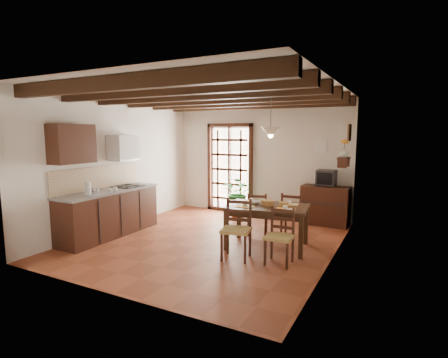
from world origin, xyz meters
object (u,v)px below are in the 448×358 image
Objects in this scene: chair_near_left at (236,240)px; sideboard at (325,205)px; kitchen_counter at (110,212)px; pendant_lamp at (271,131)px; crt_tv at (326,178)px; dining_table at (267,211)px; chair_far_left at (257,221)px; chair_near_right at (279,247)px; potted_plant at (238,193)px; chair_far_right at (292,224)px.

sideboard is at bearing 62.25° from chair_near_left.
kitchen_counter is 3.55m from pendant_lamp.
kitchen_counter is at bearing -141.74° from crt_tv.
dining_table is 0.88m from chair_near_left.
chair_far_left is 2.14× the size of crt_tv.
kitchen_counter is 5.58× the size of crt_tv.
chair_near_left is 0.95× the size of sideboard.
crt_tv reaches higher than chair_near_right.
chair_near_right reaches higher than dining_table.
chair_near_right is at bearing -53.11° from potted_plant.
chair_far_left is at bearing 28.82° from kitchen_counter.
dining_table is 1.74× the size of chair_near_right.
chair_far_left is (-0.91, 1.32, -0.00)m from chair_near_right.
kitchen_counter is 1.47× the size of dining_table.
chair_far_left reaches higher than dining_table.
kitchen_counter is 3.63m from chair_far_right.
dining_table is 0.89m from chair_far_left.
pendant_lamp reaches higher than potted_plant.
crt_tv is (0.15, 2.72, 0.78)m from chair_near_right.
potted_plant is (1.59, 2.65, 0.10)m from kitchen_counter.
kitchen_counter is 2.31× the size of chair_near_left.
sideboard is (1.06, 1.40, 0.16)m from chair_far_left.
chair_near_right is at bearing -59.14° from pendant_lamp.
pendant_lamp reaches higher than chair_near_left.
crt_tv is at bearing -108.86° from chair_far_right.
potted_plant is at bearing -36.59° from chair_far_right.
crt_tv is 2.13m from potted_plant.
chair_far_left is 0.96× the size of chair_far_right.
kitchen_counter reaches higher than chair_far_right.
sideboard is at bearing 72.86° from pendant_lamp.
kitchen_counter reaches higher than chair_far_left.
sideboard is (3.65, 2.83, -0.04)m from kitchen_counter.
dining_table is at bearing 61.24° from chair_near_left.
chair_far_right is at bearing 96.70° from chair_near_right.
pendant_lamp is (1.46, -1.79, 1.51)m from potted_plant.
potted_plant reaches higher than chair_near_right.
chair_far_right is (3.29, 1.53, -0.19)m from kitchen_counter.
dining_table is at bearing -105.80° from crt_tv.
crt_tv is at bearing 62.22° from chair_near_left.
chair_near_left is at bearing -106.16° from crt_tv.
chair_far_left is (2.60, 1.43, -0.20)m from kitchen_counter.
pendant_lamp is (3.05, 0.87, 1.60)m from kitchen_counter.
chair_near_right reaches higher than chair_far_left.
chair_near_left reaches higher than chair_near_right.
pendant_lamp reaches higher than kitchen_counter.
pendant_lamp is (-0.00, 0.10, 1.41)m from dining_table.
crt_tv is 0.19× the size of potted_plant.
chair_near_right reaches higher than sideboard.
sideboard is at bearing 90.60° from crt_tv.
dining_table is (3.05, 0.77, 0.19)m from kitchen_counter.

